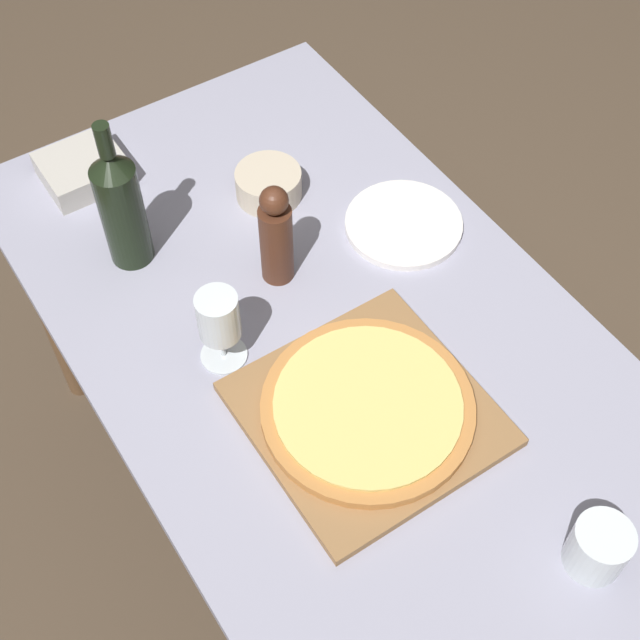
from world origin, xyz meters
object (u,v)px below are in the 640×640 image
at_px(pizza, 368,407).
at_px(pepper_mill, 276,236).
at_px(small_bowl, 269,184).
at_px(wine_bottle, 121,206).
at_px(wine_glass, 219,319).

relative_size(pizza, pepper_mill, 1.61).
bearing_deg(small_bowl, wine_bottle, 178.82).
bearing_deg(pepper_mill, small_bowl, 63.45).
distance_m(pizza, small_bowl, 0.53).
distance_m(wine_bottle, wine_glass, 0.29).
xyz_separation_m(wine_bottle, small_bowl, (0.29, -0.01, -0.10)).
distance_m(wine_bottle, small_bowl, 0.31).
bearing_deg(pizza, pepper_mill, 83.73).
relative_size(wine_glass, small_bowl, 1.22).
bearing_deg(wine_glass, small_bowl, 47.39).
bearing_deg(pepper_mill, wine_bottle, 137.16).
relative_size(pizza, small_bowl, 2.68).
height_order(pepper_mill, wine_glass, pepper_mill).
bearing_deg(pepper_mill, pizza, -96.27).
bearing_deg(small_bowl, pizza, -103.84).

